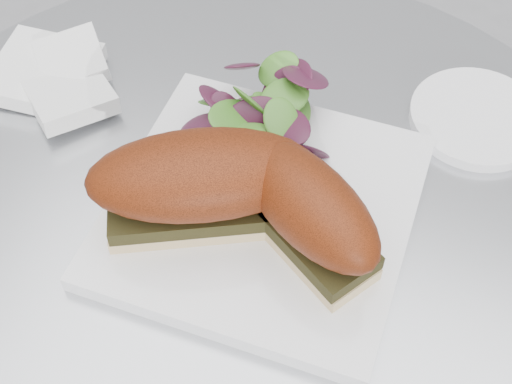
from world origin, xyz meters
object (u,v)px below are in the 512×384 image
plate (262,209)px  saucer (477,118)px  sandwich_left (202,182)px  sandwich_right (309,211)px

plate → saucer: (0.15, 0.17, -0.00)m
saucer → sandwich_left: bearing=-134.1°
saucer → sandwich_right: bearing=-118.4°
sandwich_right → saucer: 0.23m
plate → sandwich_right: sandwich_right is taller
sandwich_right → saucer: bearing=94.2°
sandwich_left → sandwich_right: 0.08m
sandwich_left → saucer: sandwich_left is taller
sandwich_left → sandwich_right: (0.08, 0.00, 0.00)m
sandwich_right → saucer: sandwich_right is taller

